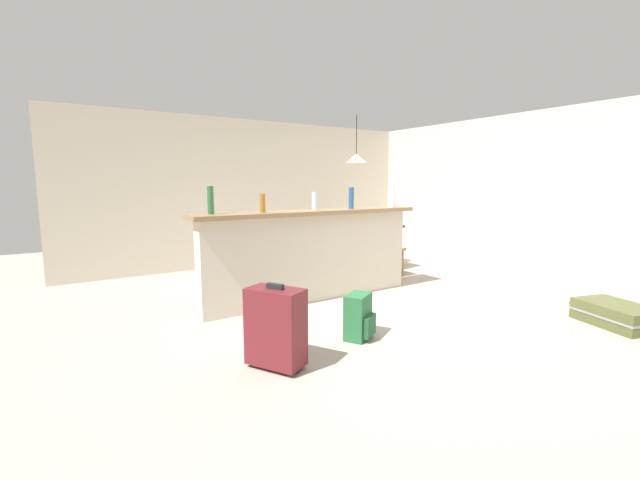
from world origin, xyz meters
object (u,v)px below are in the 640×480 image
dining_table (363,231)px  pendant_lamp (356,158)px  bottle_blue (351,198)px  suitcase_upright_maroon (276,327)px  bottle_clear (314,201)px  bottle_white (392,196)px  suitcase_flat_olive (616,314)px  backpack_green (359,317)px  bottle_green (211,200)px  bottle_amber (263,203)px  dining_chair_near_partition (384,242)px

dining_table → pendant_lamp: (-0.09, 0.10, 1.17)m
bottle_blue → suitcase_upright_maroon: (-1.83, -1.44, -0.91)m
suitcase_upright_maroon → pendant_lamp: bearing=42.8°
bottle_clear → bottle_white: size_ratio=0.74×
dining_table → suitcase_upright_maroon: (-2.93, -2.53, -0.32)m
suitcase_flat_olive → backpack_green: bearing=154.6°
pendant_lamp → suitcase_upright_maroon: bearing=-137.2°
suitcase_flat_olive → pendant_lamp: bearing=97.7°
bottle_green → bottle_amber: bottle_green is taller
bottle_white → backpack_green: bearing=-141.2°
bottle_green → bottle_clear: bottle_green is taller
bottle_amber → bottle_green: bearing=170.8°
bottle_white → dining_table: bottle_white is taller
bottle_amber → bottle_clear: (0.68, 0.00, 0.01)m
backpack_green → bottle_clear: bearing=75.1°
bottle_clear → pendant_lamp: size_ratio=0.28×
bottle_clear → backpack_green: 1.68m
bottle_amber → dining_chair_near_partition: size_ratio=0.22×
suitcase_upright_maroon → backpack_green: (0.92, 0.13, -0.13)m
suitcase_flat_olive → suitcase_upright_maroon: (-3.33, 1.02, 0.22)m
dining_table → bottle_white: bearing=-111.3°
dining_chair_near_partition → suitcase_upright_maroon: 3.54m
bottle_green → dining_table: bottle_green is taller
bottle_clear → bottle_green: bearing=175.9°
bottle_amber → bottle_white: (1.89, -0.04, 0.05)m
bottle_green → bottle_blue: (1.80, -0.07, -0.01)m
bottle_blue → pendant_lamp: size_ratio=0.34×
suitcase_flat_olive → bottle_clear: bearing=130.3°
bottle_white → dining_chair_near_partition: 1.06m
dining_chair_near_partition → backpack_green: bearing=-136.7°
dining_chair_near_partition → bottle_clear: bearing=-160.5°
bottle_green → bottle_clear: 1.24m
bottle_amber → bottle_blue: bottle_blue is taller
bottle_amber → suitcase_upright_maroon: bottle_amber is taller
dining_table → suitcase_flat_olive: dining_table is taller
bottle_clear → suitcase_upright_maroon: bottle_clear is taller
pendant_lamp → bottle_white: bearing=-106.2°
bottle_clear → backpack_green: bearing=-104.9°
bottle_green → bottle_white: size_ratio=0.99×
suitcase_upright_maroon → bottle_blue: bearing=38.2°
bottle_green → bottle_amber: size_ratio=1.43×
pendant_lamp → bottle_green: bearing=-158.2°
bottle_amber → bottle_white: bearing=-1.2°
suitcase_upright_maroon → dining_chair_near_partition: bearing=34.5°
bottle_clear → bottle_blue: size_ratio=0.81×
bottle_clear → pendant_lamp: bearing=37.5°
bottle_amber → suitcase_upright_maroon: bearing=-112.4°
bottle_blue → dining_chair_near_partition: bottle_blue is taller
bottle_clear → bottle_white: 1.21m
bottle_amber → suitcase_flat_olive: (2.75, -2.44, -1.10)m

